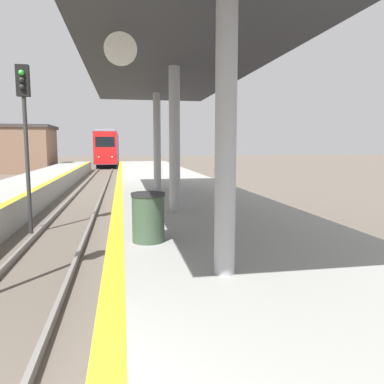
{
  "coord_description": "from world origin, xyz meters",
  "views": [
    {
      "loc": [
        1.8,
        -1.87,
        2.67
      ],
      "look_at": [
        4.52,
        12.67,
        0.82
      ],
      "focal_mm": 35.0,
      "sensor_mm": 36.0,
      "label": 1
    }
  ],
  "objects": [
    {
      "name": "station_canopy",
      "position": [
        3.14,
        7.74,
        4.62
      ],
      "size": [
        4.41,
        14.53,
        3.91
      ],
      "color": "#99999E",
      "rests_on": "platform_right"
    },
    {
      "name": "trash_bin",
      "position": [
        2.24,
        4.78,
        1.39
      ],
      "size": [
        0.61,
        0.61,
        0.89
      ],
      "color": "#384C38",
      "rests_on": "platform_right"
    },
    {
      "name": "signal_mid",
      "position": [
        -0.99,
        10.02,
        3.46
      ],
      "size": [
        0.36,
        0.31,
        4.99
      ],
      "color": "#2D2D2D",
      "rests_on": "ground"
    },
    {
      "name": "train",
      "position": [
        0.0,
        50.57,
        2.29
      ],
      "size": [
        2.62,
        19.79,
        4.51
      ],
      "color": "black",
      "rests_on": "ground"
    },
    {
      "name": "station_building",
      "position": [
        -9.33,
        37.82,
        2.33
      ],
      "size": [
        8.98,
        6.21,
        4.62
      ],
      "color": "brown",
      "rests_on": "ground"
    }
  ]
}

